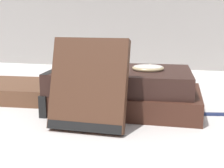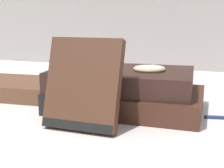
% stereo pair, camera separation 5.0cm
% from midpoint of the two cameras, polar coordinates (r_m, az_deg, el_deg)
% --- Properties ---
extents(ground_plane, '(3.00, 3.00, 0.00)m').
position_cam_midpoint_polar(ground_plane, '(0.53, 2.72, -4.64)').
color(ground_plane, silver).
extents(book_flat_bottom, '(0.25, 0.16, 0.04)m').
position_cam_midpoint_polar(book_flat_bottom, '(0.53, 4.95, -2.79)').
color(book_flat_bottom, '#422319').
rests_on(book_flat_bottom, ground_plane).
extents(book_flat_top, '(0.24, 0.17, 0.03)m').
position_cam_midpoint_polar(book_flat_top, '(0.52, 4.10, 0.88)').
color(book_flat_top, '#331E19').
rests_on(book_flat_top, book_flat_bottom).
extents(book_side_left, '(0.20, 0.15, 0.03)m').
position_cam_midpoint_polar(book_side_left, '(0.65, -15.37, -0.62)').
color(book_side_left, brown).
rests_on(book_side_left, ground_plane).
extents(book_leaning_front, '(0.11, 0.05, 0.13)m').
position_cam_midpoint_polar(book_leaning_front, '(0.42, -1.98, -0.73)').
color(book_leaning_front, '#4C2D1E').
rests_on(book_leaning_front, ground_plane).
extents(pocket_watch, '(0.05, 0.06, 0.01)m').
position_cam_midpoint_polar(pocket_watch, '(0.51, 9.66, 2.77)').
color(pocket_watch, silver).
rests_on(pocket_watch, book_flat_top).
extents(reading_glasses, '(0.11, 0.07, 0.00)m').
position_cam_midpoint_polar(reading_glasses, '(0.69, 6.48, -0.53)').
color(reading_glasses, '#4C3828').
rests_on(reading_glasses, ground_plane).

